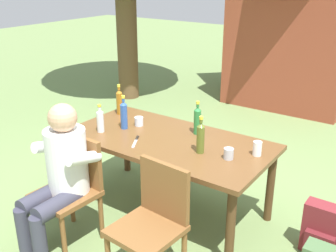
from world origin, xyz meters
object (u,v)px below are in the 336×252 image
at_px(dining_table, 168,147).
at_px(backpack_by_near_side, 323,231).
at_px(cup_white, 257,149).
at_px(cup_glass, 139,121).
at_px(bottle_olive, 201,137).
at_px(bottle_amber, 119,101).
at_px(bottle_blue, 124,114).
at_px(chair_near_left, 73,184).
at_px(chair_near_right, 154,218).
at_px(table_knife, 136,141).
at_px(person_in_white_shirt, 60,171).
at_px(bottle_clear, 100,120).
at_px(cup_steel, 229,154).
at_px(brick_kiosk, 302,18).
at_px(bottle_green, 197,120).

distance_m(dining_table, backpack_by_near_side, 1.43).
relative_size(dining_table, cup_white, 15.35).
bearing_deg(cup_glass, bottle_olive, -13.17).
bearing_deg(cup_glass, backpack_by_near_side, 2.68).
bearing_deg(bottle_amber, bottle_blue, -42.72).
height_order(bottle_olive, cup_glass, bottle_olive).
bearing_deg(chair_near_left, backpack_by_near_side, 28.45).
relative_size(chair_near_right, table_knife, 3.94).
relative_size(cup_white, table_knife, 0.53).
xyz_separation_m(person_in_white_shirt, bottle_amber, (-0.37, 1.12, 0.20)).
relative_size(bottle_clear, table_knife, 1.19).
xyz_separation_m(dining_table, chair_near_left, (-0.40, -0.76, -0.15)).
bearing_deg(cup_glass, cup_white, 1.60).
relative_size(bottle_olive, bottle_amber, 1.01).
height_order(chair_near_left, person_in_white_shirt, person_in_white_shirt).
distance_m(person_in_white_shirt, cup_glass, 0.98).
distance_m(cup_steel, brick_kiosk, 4.25).
height_order(chair_near_right, bottle_blue, bottle_blue).
distance_m(chair_near_right, backpack_by_near_side, 1.36).
height_order(bottle_clear, table_knife, bottle_clear).
distance_m(person_in_white_shirt, bottle_green, 1.26).
bearing_deg(dining_table, backpack_by_near_side, 7.84).
xyz_separation_m(bottle_clear, table_knife, (0.40, 0.01, -0.11)).
xyz_separation_m(person_in_white_shirt, table_knife, (0.21, 0.67, 0.07)).
bearing_deg(cup_glass, brick_kiosk, 87.20).
bearing_deg(cup_white, chair_near_left, -142.54).
distance_m(chair_near_left, table_knife, 0.64).
xyz_separation_m(bottle_olive, table_knife, (-0.57, -0.12, -0.13)).
bearing_deg(person_in_white_shirt, chair_near_left, 87.50).
distance_m(person_in_white_shirt, backpack_by_near_side, 2.10).
height_order(bottle_blue, cup_steel, bottle_blue).
height_order(bottle_blue, bottle_green, bottle_blue).
height_order(bottle_green, cup_white, bottle_green).
distance_m(chair_near_right, bottle_amber, 1.60).
bearing_deg(dining_table, chair_near_left, -117.81).
height_order(bottle_olive, brick_kiosk, brick_kiosk).
xyz_separation_m(dining_table, cup_white, (0.77, 0.14, 0.14)).
relative_size(chair_near_left, cup_glass, 10.52).
relative_size(dining_table, chair_near_left, 2.08).
distance_m(chair_near_right, bottle_blue, 1.21).
xyz_separation_m(person_in_white_shirt, bottle_green, (0.55, 1.12, 0.20)).
bearing_deg(dining_table, person_in_white_shirt, -115.03).
xyz_separation_m(cup_glass, backpack_by_near_side, (1.76, 0.08, -0.56)).
xyz_separation_m(chair_near_left, person_in_white_shirt, (-0.00, -0.11, 0.17)).
relative_size(table_knife, backpack_by_near_side, 0.52).
bearing_deg(chair_near_left, bottle_olive, 41.31).
xyz_separation_m(bottle_olive, brick_kiosk, (-0.59, 4.15, 0.51)).
distance_m(dining_table, cup_white, 0.79).
bearing_deg(bottle_amber, bottle_green, 0.13).
bearing_deg(person_in_white_shirt, chair_near_right, 7.58).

